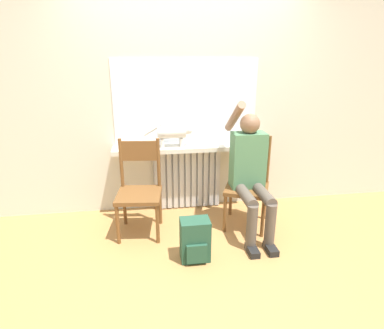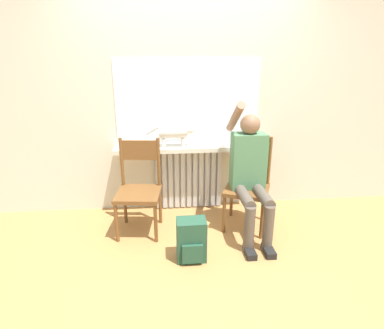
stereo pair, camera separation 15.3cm
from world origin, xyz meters
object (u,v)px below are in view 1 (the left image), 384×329
Objects in this scene: backpack at (195,240)px; chair_right at (248,182)px; person at (251,169)px; cat at (174,132)px; chair_left at (139,188)px.

chair_right is at bearing 41.16° from backpack.
backpack is (-0.63, -0.44, -0.48)m from person.
cat is at bearing 174.99° from chair_right.
chair_left is 1.13m from chair_right.
chair_left is 0.73m from cat.
chair_left is 0.71× the size of person.
person is 0.91m from backpack.
cat is (-0.72, 0.53, 0.28)m from person.
chair_right reaches higher than backpack.
cat is 1.24m from backpack.
cat is at bearing 143.40° from person.
person is at bearing -74.74° from chair_right.
cat is at bearing 94.91° from backpack.
person is at bearing 0.14° from chair_left.
cat reaches higher than chair_right.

